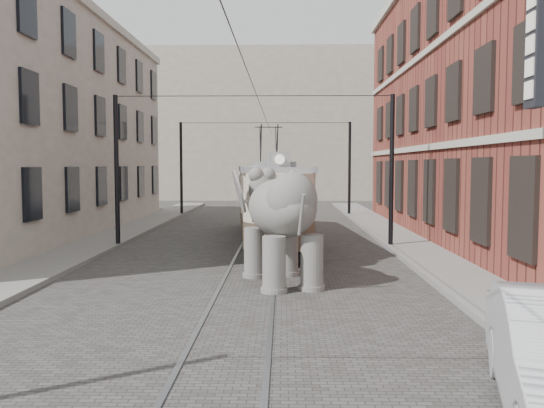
{
  "coord_description": "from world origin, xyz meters",
  "views": [
    {
      "loc": [
        0.98,
        -16.04,
        3.28
      ],
      "look_at": [
        0.64,
        0.77,
        2.1
      ],
      "focal_mm": 37.13,
      "sensor_mm": 36.0,
      "label": 1
    }
  ],
  "objects": [
    {
      "name": "elephant",
      "position": [
        0.93,
        -0.65,
        1.61
      ],
      "size": [
        4.34,
        5.9,
        3.23
      ],
      "primitive_type": null,
      "rotation": [
        0.0,
        0.0,
        0.3
      ],
      "color": "slate",
      "rests_on": "ground"
    },
    {
      "name": "tram_rails",
      "position": [
        0.0,
        0.0,
        0.01
      ],
      "size": [
        1.54,
        80.0,
        0.02
      ],
      "primitive_type": null,
      "color": "slate",
      "rests_on": "ground"
    },
    {
      "name": "brick_building",
      "position": [
        11.0,
        9.0,
        6.0
      ],
      "size": [
        8.0,
        26.0,
        12.0
      ],
      "primitive_type": "cube",
      "color": "maroon",
      "rests_on": "ground"
    },
    {
      "name": "sidewalk_left",
      "position": [
        -6.5,
        0.0,
        0.07
      ],
      "size": [
        2.0,
        60.0,
        0.15
      ],
      "primitive_type": "cube",
      "color": "slate",
      "rests_on": "ground"
    },
    {
      "name": "catenary",
      "position": [
        -0.2,
        5.0,
        3.0
      ],
      "size": [
        11.0,
        30.2,
        6.0
      ],
      "primitive_type": null,
      "color": "black",
      "rests_on": "ground"
    },
    {
      "name": "ground",
      "position": [
        0.0,
        0.0,
        0.0
      ],
      "size": [
        120.0,
        120.0,
        0.0
      ],
      "primitive_type": "plane",
      "color": "#484543"
    },
    {
      "name": "distant_block",
      "position": [
        0.0,
        40.0,
        7.0
      ],
      "size": [
        28.0,
        10.0,
        14.0
      ],
      "primitive_type": "cube",
      "color": "gray",
      "rests_on": "ground"
    },
    {
      "name": "tram",
      "position": [
        0.34,
        8.1,
        2.46
      ],
      "size": [
        3.62,
        12.59,
        4.93
      ],
      "primitive_type": null,
      "rotation": [
        0.0,
        0.0,
        0.09
      ],
      "color": "beige",
      "rests_on": "ground"
    },
    {
      "name": "sidewalk_right",
      "position": [
        6.0,
        0.0,
        0.07
      ],
      "size": [
        2.0,
        60.0,
        0.15
      ],
      "primitive_type": "cube",
      "color": "slate",
      "rests_on": "ground"
    },
    {
      "name": "stucco_building",
      "position": [
        -11.0,
        10.0,
        5.0
      ],
      "size": [
        7.0,
        24.0,
        10.0
      ],
      "primitive_type": "cube",
      "color": "gray",
      "rests_on": "ground"
    }
  ]
}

